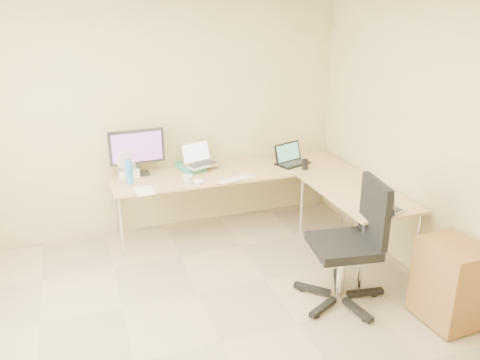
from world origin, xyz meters
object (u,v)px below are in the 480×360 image
object	(u,v)px
cabinet	(450,282)
laptop_black	(293,154)
mug	(188,180)
desk_main	(232,200)
laptop_return	(388,200)
desk_fan	(126,164)
monitor	(137,152)
water_bottle	(129,172)
desk_return	(355,224)
keyboard	(237,179)
office_chair	(343,250)
laptop_center	(201,154)

from	to	relation	value
cabinet	laptop_black	bearing A→B (deg)	97.94
mug	desk_main	bearing A→B (deg)	25.06
laptop_return	desk_main	bearing A→B (deg)	10.64
laptop_return	cabinet	bearing A→B (deg)	171.04
desk_main	desk_fan	distance (m)	1.25
monitor	water_bottle	world-z (taller)	monitor
water_bottle	desk_return	bearing A→B (deg)	-24.50
monitor	cabinet	size ratio (longest dim) A/B	0.85
keyboard	water_bottle	size ratio (longest dim) A/B	1.60
keyboard	laptop_black	bearing A→B (deg)	3.52
desk_return	office_chair	bearing A→B (deg)	-129.38
keyboard	cabinet	xyz separation A→B (m)	(1.17, -1.90, -0.38)
desk_main	laptop_center	distance (m)	0.64
water_bottle	office_chair	xyz separation A→B (m)	(1.57, -1.61, -0.36)
monitor	office_chair	bearing A→B (deg)	-54.93
desk_fan	laptop_return	size ratio (longest dim) A/B	0.85
laptop_center	laptop_black	size ratio (longest dim) A/B	1.02
laptop_center	laptop_black	world-z (taller)	laptop_center
desk_return	cabinet	bearing A→B (deg)	-82.85
monitor	desk_fan	bearing A→B (deg)	177.20
desk_return	office_chair	distance (m)	0.85
desk_return	desk_fan	size ratio (longest dim) A/B	4.79
laptop_black	mug	distance (m)	1.32
monitor	mug	distance (m)	0.67
desk_fan	desk_main	bearing A→B (deg)	-33.77
office_chair	laptop_center	bearing A→B (deg)	121.94
desk_return	water_bottle	world-z (taller)	water_bottle
laptop_center	laptop_return	bearing A→B (deg)	-73.37
laptop_return	office_chair	xyz separation A→B (m)	(-0.52, -0.15, -0.34)
water_bottle	cabinet	bearing A→B (deg)	-43.72
office_chair	cabinet	bearing A→B (deg)	-29.60
monitor	cabinet	distance (m)	3.26
desk_main	mug	bearing A→B (deg)	-154.94
desk_return	keyboard	size ratio (longest dim) A/B	3.21
desk_return	laptop_return	xyz separation A→B (m)	(-0.01, -0.50, 0.47)
desk_main	desk_return	xyz separation A→B (m)	(0.98, -1.00, 0.00)
desk_fan	cabinet	xyz separation A→B (m)	(2.25, -2.40, -0.51)
desk_main	office_chair	xyz separation A→B (m)	(0.44, -1.65, 0.14)
keyboard	laptop_return	bearing A→B (deg)	-65.38
keyboard	laptop_return	distance (m)	1.58
water_bottle	desk_main	bearing A→B (deg)	2.16
desk_return	desk_fan	bearing A→B (deg)	150.27
desk_fan	mug	bearing A→B (deg)	-63.72
monitor	water_bottle	distance (m)	0.30
monitor	keyboard	xyz separation A→B (m)	(0.95, -0.50, -0.24)
laptop_center	monitor	bearing A→B (deg)	152.42
laptop_center	water_bottle	size ratio (longest dim) A/B	1.51
mug	cabinet	size ratio (longest dim) A/B	0.16
desk_return	monitor	bearing A→B (deg)	148.73
mug	water_bottle	bearing A→B (deg)	158.03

